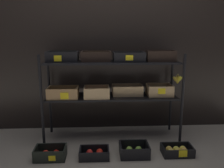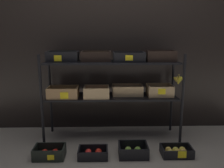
{
  "view_description": "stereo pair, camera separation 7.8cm",
  "coord_description": "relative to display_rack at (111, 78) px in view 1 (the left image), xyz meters",
  "views": [
    {
      "loc": [
        -0.15,
        -2.86,
        1.32
      ],
      "look_at": [
        0.0,
        0.0,
        0.7
      ],
      "focal_mm": 38.35,
      "sensor_mm": 36.0,
      "label": 1
    },
    {
      "loc": [
        -0.07,
        -2.87,
        1.32
      ],
      "look_at": [
        0.0,
        0.0,
        0.7
      ],
      "focal_mm": 38.35,
      "sensor_mm": 36.0,
      "label": 2
    }
  ],
  "objects": [
    {
      "name": "crate_ground_apple_red",
      "position": [
        -0.68,
        -0.49,
        -0.73
      ],
      "size": [
        0.33,
        0.22,
        0.13
      ],
      "color": "black",
      "rests_on": "ground_plane"
    },
    {
      "name": "crate_ground_left_apple_red",
      "position": [
        -0.21,
        -0.49,
        -0.74
      ],
      "size": [
        0.32,
        0.2,
        0.1
      ],
      "color": "black",
      "rests_on": "ground_plane"
    },
    {
      "name": "crate_ground_apple_gold",
      "position": [
        0.7,
        -0.47,
        -0.74
      ],
      "size": [
        0.33,
        0.22,
        0.1
      ],
      "color": "black",
      "rests_on": "ground_plane"
    },
    {
      "name": "crate_ground_apple_green",
      "position": [
        0.23,
        -0.47,
        -0.73
      ],
      "size": [
        0.32,
        0.24,
        0.13
      ],
      "color": "black",
      "rests_on": "ground_plane"
    },
    {
      "name": "display_rack",
      "position": [
        0.0,
        0.0,
        0.0
      ],
      "size": [
        1.76,
        0.47,
        1.11
      ],
      "color": "black",
      "rests_on": "ground_plane"
    },
    {
      "name": "storefront_wall",
      "position": [
        0.01,
        0.42,
        0.37
      ],
      "size": [
        4.02,
        0.12,
        2.31
      ],
      "primitive_type": "cube",
      "color": "black",
      "rests_on": "ground_plane"
    },
    {
      "name": "ground_plane",
      "position": [
        0.01,
        0.0,
        -0.78
      ],
      "size": [
        10.0,
        10.0,
        0.0
      ],
      "primitive_type": "plane",
      "color": "gray"
    }
  ]
}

